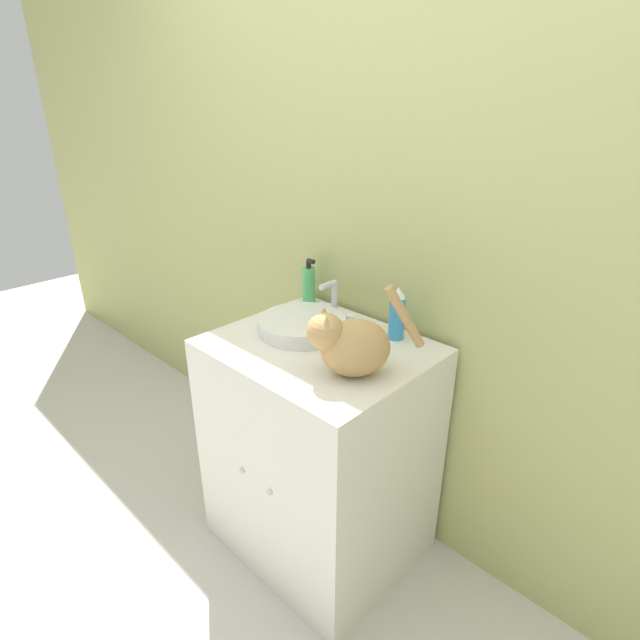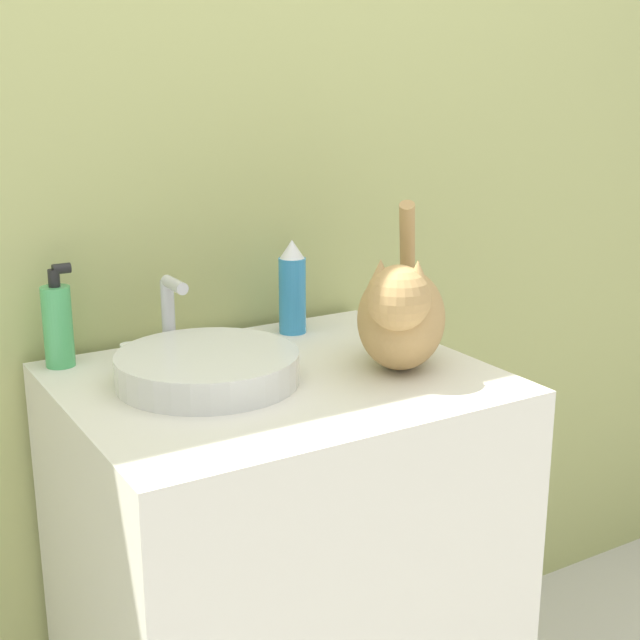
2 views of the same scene
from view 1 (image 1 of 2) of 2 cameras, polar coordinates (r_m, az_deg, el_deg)
ground_plane at (r=2.06m, az=-6.52°, el=-27.62°), size 8.00×8.00×0.00m
wall_back at (r=1.77m, az=7.72°, el=12.05°), size 6.00×0.05×2.50m
vanity_cabinet at (r=1.89m, az=-0.09°, el=-14.57°), size 0.70×0.60×0.86m
sink_basin at (r=1.74m, az=-2.04°, el=-0.57°), size 0.30×0.30×0.05m
faucet at (r=1.83m, az=1.54°, el=1.98°), size 0.18×0.09×0.15m
cat at (r=1.44m, az=3.53°, el=-2.73°), size 0.27×0.31×0.28m
soap_bottle at (r=1.98m, az=-1.29°, el=4.17°), size 0.05×0.05×0.18m
spray_bottle at (r=1.68m, az=8.80°, el=0.68°), size 0.05×0.05×0.18m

